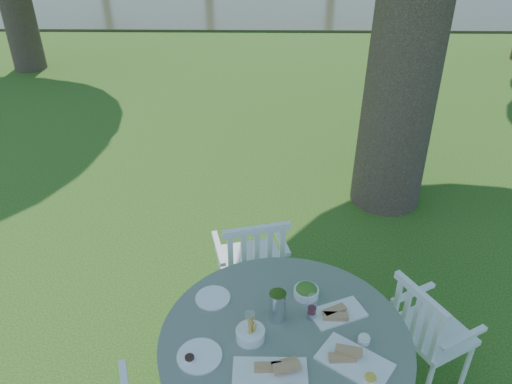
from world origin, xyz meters
TOP-DOWN VIEW (x-y plane):
  - ground at (0.00, 0.00)m, footprint 140.00×140.00m
  - table at (0.20, -1.44)m, footprint 1.50×1.50m
  - chair_ne at (1.17, -1.06)m, footprint 0.61×0.62m
  - chair_nw at (-0.01, -0.43)m, footprint 0.61×0.59m
  - tableware at (0.18, -1.40)m, footprint 1.23×0.85m

SIDE VIEW (x-z plane):
  - ground at x=0.00m, z-range 0.00..0.00m
  - chair_ne at x=1.17m, z-range 0.08..1.01m
  - chair_nw at x=-0.01m, z-range 0.09..1.10m
  - table at x=0.20m, z-range 0.28..1.13m
  - tableware at x=0.18m, z-range 0.79..1.00m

